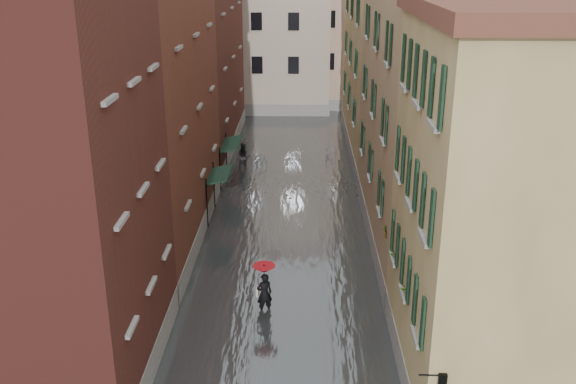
# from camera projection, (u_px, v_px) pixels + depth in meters

# --- Properties ---
(ground) EXTENTS (120.00, 120.00, 0.00)m
(ground) POSITION_uv_depth(u_px,v_px,m) (280.00, 343.00, 23.01)
(ground) COLOR #504F52
(ground) RESTS_ON ground
(floodwater) EXTENTS (10.00, 60.00, 0.20)m
(floodwater) POSITION_uv_depth(u_px,v_px,m) (288.00, 206.00, 35.16)
(floodwater) COLOR #4A4F52
(floodwater) RESTS_ON ground
(building_left_near) EXTENTS (6.00, 8.00, 13.00)m
(building_left_near) POSITION_uv_depth(u_px,v_px,m) (41.00, 191.00, 19.02)
(building_left_near) COLOR maroon
(building_left_near) RESTS_ON ground
(building_left_mid) EXTENTS (6.00, 14.00, 12.50)m
(building_left_mid) POSITION_uv_depth(u_px,v_px,m) (134.00, 113.00, 29.41)
(building_left_mid) COLOR maroon
(building_left_mid) RESTS_ON ground
(building_left_far) EXTENTS (6.00, 16.00, 14.00)m
(building_left_far) POSITION_uv_depth(u_px,v_px,m) (188.00, 50.00, 43.20)
(building_left_far) COLOR maroon
(building_left_far) RESTS_ON ground
(building_right_near) EXTENTS (6.00, 8.00, 11.50)m
(building_right_near) POSITION_uv_depth(u_px,v_px,m) (512.00, 219.00, 18.98)
(building_right_near) COLOR olive
(building_right_near) RESTS_ON ground
(building_right_mid) EXTENTS (6.00, 14.00, 13.00)m
(building_right_mid) POSITION_uv_depth(u_px,v_px,m) (440.00, 109.00, 29.03)
(building_right_mid) COLOR #98885C
(building_right_mid) RESTS_ON ground
(building_right_far) EXTENTS (6.00, 16.00, 11.50)m
(building_right_far) POSITION_uv_depth(u_px,v_px,m) (395.00, 70.00, 43.34)
(building_right_far) COLOR olive
(building_right_far) RESTS_ON ground
(building_end_cream) EXTENTS (12.00, 9.00, 13.00)m
(building_end_cream) POSITION_uv_depth(u_px,v_px,m) (260.00, 34.00, 56.41)
(building_end_cream) COLOR #B8A692
(building_end_cream) RESTS_ON ground
(building_end_pink) EXTENTS (10.00, 9.00, 12.00)m
(building_end_pink) POSITION_uv_depth(u_px,v_px,m) (360.00, 37.00, 58.27)
(building_end_pink) COLOR tan
(building_end_pink) RESTS_ON ground
(awning_near) EXTENTS (1.09, 2.73, 2.80)m
(awning_near) POSITION_uv_depth(u_px,v_px,m) (219.00, 176.00, 32.71)
(awning_near) COLOR black
(awning_near) RESTS_ON ground
(awning_far) EXTENTS (1.09, 3.26, 2.80)m
(awning_far) POSITION_uv_depth(u_px,v_px,m) (231.00, 145.00, 37.97)
(awning_far) COLOR black
(awning_far) RESTS_ON ground
(wall_lantern) EXTENTS (0.71, 0.22, 0.35)m
(wall_lantern) POSITION_uv_depth(u_px,v_px,m) (441.00, 378.00, 16.25)
(wall_lantern) COLOR black
(wall_lantern) RESTS_ON ground
(window_planters) EXTENTS (0.59, 5.63, 0.84)m
(window_planters) POSITION_uv_depth(u_px,v_px,m) (399.00, 250.00, 22.11)
(window_planters) COLOR #925A2F
(window_planters) RESTS_ON ground
(pedestrian_main) EXTENTS (0.89, 0.89, 2.06)m
(pedestrian_main) POSITION_uv_depth(u_px,v_px,m) (264.00, 286.00, 24.49)
(pedestrian_main) COLOR black
(pedestrian_main) RESTS_ON ground
(pedestrian_far) EXTENTS (1.05, 0.91, 1.86)m
(pedestrian_far) POSITION_uv_depth(u_px,v_px,m) (244.00, 158.00, 40.79)
(pedestrian_far) COLOR black
(pedestrian_far) RESTS_ON ground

